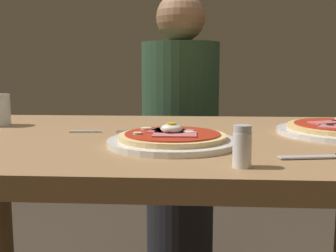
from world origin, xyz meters
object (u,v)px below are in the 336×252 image
at_px(pizza_foreground, 172,139).
at_px(diner_person, 180,143).
at_px(dining_table, 161,182).
at_px(fork, 97,131).
at_px(salt_shaker, 242,147).

distance_m(pizza_foreground, diner_person, 0.90).
bearing_deg(dining_table, fork, 171.29).
distance_m(salt_shaker, diner_person, 1.09).
relative_size(pizza_foreground, fork, 1.68).
bearing_deg(dining_table, diner_person, 88.51).
height_order(dining_table, salt_shaker, salt_shaker).
bearing_deg(dining_table, pizza_foreground, -75.76).
bearing_deg(fork, salt_shaker, -47.10).
height_order(pizza_foreground, fork, pizza_foreground).
height_order(pizza_foreground, salt_shaker, salt_shaker).
bearing_deg(pizza_foreground, fork, 141.43).
bearing_deg(fork, dining_table, -8.71).
relative_size(dining_table, salt_shaker, 18.58).
relative_size(dining_table, pizza_foreground, 4.68).
height_order(dining_table, fork, fork).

